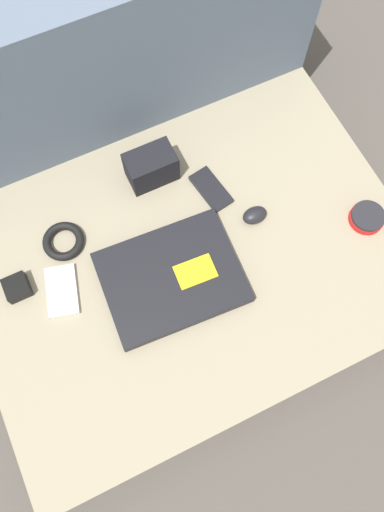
# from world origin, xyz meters

# --- Properties ---
(ground_plane) EXTENTS (8.00, 8.00, 0.00)m
(ground_plane) POSITION_xyz_m (0.00, 0.00, 0.00)
(ground_plane) COLOR #4C4742
(couch_seat) EXTENTS (1.03, 0.75, 0.14)m
(couch_seat) POSITION_xyz_m (0.00, 0.00, 0.07)
(couch_seat) COLOR gray
(couch_seat) RESTS_ON ground_plane
(couch_backrest) EXTENTS (1.03, 0.20, 0.55)m
(couch_backrest) POSITION_xyz_m (0.00, 0.48, 0.27)
(couch_backrest) COLOR slate
(couch_backrest) RESTS_ON ground_plane
(laptop) EXTENTS (0.33, 0.26, 0.03)m
(laptop) POSITION_xyz_m (-0.06, -0.03, 0.16)
(laptop) COLOR black
(laptop) RESTS_ON couch_seat
(computer_mouse) EXTENTS (0.06, 0.04, 0.03)m
(computer_mouse) POSITION_xyz_m (0.18, 0.03, 0.16)
(computer_mouse) COLOR black
(computer_mouse) RESTS_ON couch_seat
(speaker_puck) EXTENTS (0.08, 0.08, 0.03)m
(speaker_puck) POSITION_xyz_m (0.43, -0.09, 0.15)
(speaker_puck) COLOR red
(speaker_puck) RESTS_ON couch_seat
(phone_silver) EXTENTS (0.10, 0.13, 0.01)m
(phone_silver) POSITION_xyz_m (-0.30, 0.06, 0.15)
(phone_silver) COLOR silver
(phone_silver) RESTS_ON couch_seat
(phone_black) EXTENTS (0.07, 0.12, 0.01)m
(phone_black) POSITION_xyz_m (0.12, 0.14, 0.15)
(phone_black) COLOR black
(phone_black) RESTS_ON couch_seat
(camera_pouch) EXTENTS (0.12, 0.07, 0.09)m
(camera_pouch) POSITION_xyz_m (0.01, 0.24, 0.19)
(camera_pouch) COLOR black
(camera_pouch) RESTS_ON couch_seat
(charger_brick) EXTENTS (0.05, 0.06, 0.03)m
(charger_brick) POSITION_xyz_m (-0.39, 0.10, 0.16)
(charger_brick) COLOR black
(charger_brick) RESTS_ON couch_seat
(cable_coil) EXTENTS (0.10, 0.10, 0.02)m
(cable_coil) POSITION_xyz_m (-0.26, 0.17, 0.15)
(cable_coil) COLOR black
(cable_coil) RESTS_ON couch_seat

